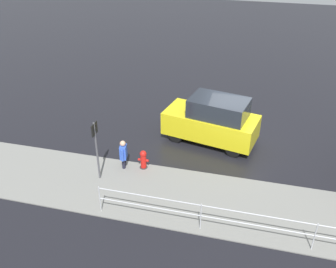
{
  "coord_description": "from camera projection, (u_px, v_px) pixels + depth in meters",
  "views": [
    {
      "loc": [
        -0.57,
        14.09,
        8.65
      ],
      "look_at": [
        2.6,
        1.56,
        0.9
      ],
      "focal_mm": 40.0,
      "sensor_mm": 36.0,
      "label": 1
    }
  ],
  "objects": [
    {
      "name": "sign_post",
      "position": [
        96.0,
        143.0,
        13.22
      ],
      "size": [
        0.07,
        0.44,
        2.4
      ],
      "color": "#4C4C51",
      "rests_on": "ground"
    },
    {
      "name": "metal_railing",
      "position": [
        257.0,
        221.0,
        11.06
      ],
      "size": [
        10.05,
        0.04,
        1.05
      ],
      "color": "#B7BABF",
      "rests_on": "ground"
    },
    {
      "name": "moving_hatchback",
      "position": [
        213.0,
        120.0,
        15.78
      ],
      "size": [
        4.16,
        2.46,
        2.06
      ],
      "color": "yellow",
      "rests_on": "ground"
    },
    {
      "name": "fire_hydrant",
      "position": [
        143.0,
        160.0,
        14.39
      ],
      "size": [
        0.42,
        0.31,
        0.8
      ],
      "color": "red",
      "rests_on": "ground"
    },
    {
      "name": "kerb_strip",
      "position": [
        223.0,
        204.0,
        12.78
      ],
      "size": [
        24.0,
        3.2,
        0.04
      ],
      "primitive_type": "cube",
      "color": "slate",
      "rests_on": "ground"
    },
    {
      "name": "pedestrian",
      "position": [
        123.0,
        153.0,
        14.29
      ],
      "size": [
        0.3,
        0.56,
        1.22
      ],
      "color": "blue",
      "rests_on": "ground"
    },
    {
      "name": "ground_plane",
      "position": [
        235.0,
        141.0,
        16.28
      ],
      "size": [
        60.0,
        60.0,
        0.0
      ],
      "primitive_type": "plane",
      "color": "black"
    }
  ]
}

